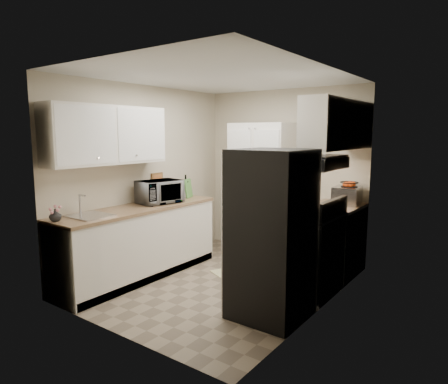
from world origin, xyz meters
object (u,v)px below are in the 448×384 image
Objects in this scene: electric_range at (307,252)px; refrigerator at (272,234)px; microwave at (160,192)px; wine_bottle at (186,187)px; pantry_cabinet at (262,190)px; toaster_oven at (347,195)px.

electric_range is 0.88m from refrigerator.
electric_range is at bearing 87.52° from refrigerator.
microwave is 1.83× the size of wine_bottle.
pantry_cabinet is 1.29m from toaster_oven.
pantry_cabinet is 1.77× the size of electric_range.
pantry_cabinet is at bearing 141.78° from electric_range.
refrigerator is at bearing -100.89° from toaster_oven.
electric_range is at bearing -3.26° from wine_bottle.
electric_range is 0.66× the size of refrigerator.
microwave is 2.50m from toaster_oven.
pantry_cabinet is 1.15m from wine_bottle.
microwave is (-0.77, -1.38, 0.07)m from pantry_cabinet.
wine_bottle is at bearing -134.89° from pantry_cabinet.
pantry_cabinet is at bearing 175.12° from toaster_oven.
toaster_oven is at bearing 21.74° from wine_bottle.
pantry_cabinet is 2.07m from refrigerator.
toaster_oven reaches higher than electric_range.
microwave reaches higher than toaster_oven.
electric_range is 2.03× the size of microwave.
pantry_cabinet reaches higher than wine_bottle.
microwave is 1.37× the size of toaster_oven.
pantry_cabinet is at bearing -18.70° from microwave.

